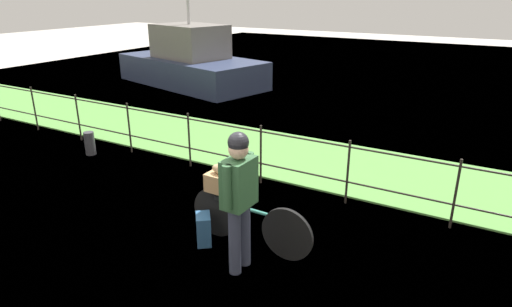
% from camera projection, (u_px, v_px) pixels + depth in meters
% --- Properties ---
extents(ground_plane, '(60.00, 60.00, 0.00)m').
position_uv_depth(ground_plane, '(170.00, 249.00, 5.55)').
color(ground_plane, '#B2ADA3').
extents(grass_strip, '(27.00, 2.40, 0.03)m').
position_uv_depth(grass_strip, '(296.00, 157.00, 8.56)').
color(grass_strip, '#569342').
rests_on(grass_strip, ground).
extents(harbor_water, '(30.00, 30.00, 0.00)m').
position_uv_depth(harbor_water, '(389.00, 89.00, 14.45)').
color(harbor_water, '#60849E').
rests_on(harbor_water, ground).
extents(iron_fence, '(18.04, 0.04, 1.02)m').
position_uv_depth(iron_fence, '(261.00, 150.00, 7.24)').
color(iron_fence, '#28231E').
rests_on(iron_fence, ground).
extents(bicycle_main, '(1.74, 0.17, 0.68)m').
position_uv_depth(bicycle_main, '(248.00, 221.00, 5.49)').
color(bicycle_main, black).
rests_on(bicycle_main, ground).
extents(wooden_crate, '(0.40, 0.28, 0.23)m').
position_uv_depth(wooden_crate, '(222.00, 183.00, 5.53)').
color(wooden_crate, '#A87F51').
rests_on(wooden_crate, bicycle_main).
extents(terrier_dog, '(0.32, 0.15, 0.18)m').
position_uv_depth(terrier_dog, '(223.00, 169.00, 5.45)').
color(terrier_dog, tan).
rests_on(terrier_dog, wooden_crate).
extents(cyclist_person, '(0.27, 0.54, 1.68)m').
position_uv_depth(cyclist_person, '(239.00, 191.00, 4.82)').
color(cyclist_person, '#383D51').
rests_on(cyclist_person, ground).
extents(backpack_on_paving, '(0.32, 0.33, 0.40)m').
position_uv_depth(backpack_on_paving, '(204.00, 229.00, 5.61)').
color(backpack_on_paving, '#28517A').
rests_on(backpack_on_paving, ground).
extents(mooring_bollard, '(0.20, 0.20, 0.46)m').
position_uv_depth(mooring_bollard, '(90.00, 143.00, 8.65)').
color(mooring_bollard, '#38383D').
rests_on(mooring_bollard, ground).
extents(moored_boat_near, '(5.79, 3.64, 3.60)m').
position_uv_depth(moored_boat_near, '(191.00, 63.00, 14.94)').
color(moored_boat_near, '#2D3856').
rests_on(moored_boat_near, ground).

